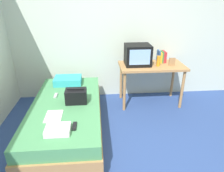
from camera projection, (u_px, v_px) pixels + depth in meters
ground_plane at (131, 165)px, 2.48m from camera, size 8.00×8.00×0.00m
wall_back at (116, 31)px, 3.77m from camera, size 5.20×0.10×2.60m
bed at (67, 117)px, 3.02m from camera, size 1.00×2.00×0.48m
desk at (151, 70)px, 3.65m from camera, size 1.16×0.60×0.76m
tv at (138, 55)px, 3.55m from camera, size 0.44×0.39×0.36m
water_bottle at (158, 61)px, 3.51m from camera, size 0.06×0.06×0.18m
book_row at (162, 57)px, 3.71m from camera, size 0.15×0.16×0.22m
picture_frame at (172, 62)px, 3.53m from camera, size 0.11×0.02×0.14m
pillow at (68, 80)px, 3.54m from camera, size 0.46×0.33×0.12m
handbag at (76, 96)px, 2.90m from camera, size 0.30×0.20×0.23m
magazine at (54, 116)px, 2.60m from camera, size 0.21×0.29×0.01m
remote_dark at (75, 126)px, 2.39m from camera, size 0.04×0.16×0.02m
remote_silver at (56, 95)px, 3.12m from camera, size 0.04×0.14×0.02m
folded_towel at (58, 130)px, 2.29m from camera, size 0.28×0.22×0.07m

